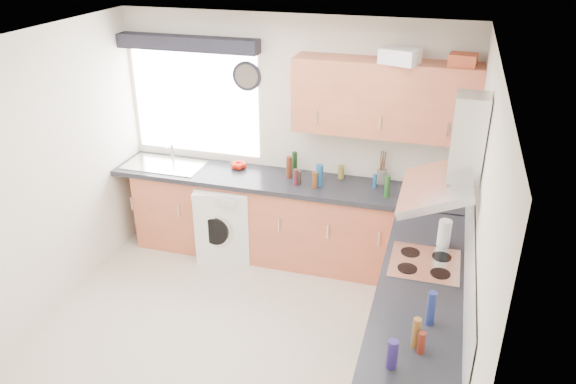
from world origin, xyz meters
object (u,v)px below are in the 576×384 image
(extractor_hood, at_px, (452,161))
(upper_cabinets, at_px, (384,98))
(oven, at_px, (418,315))
(washing_machine, at_px, (225,219))

(extractor_hood, relative_size, upper_cabinets, 0.46)
(oven, xyz_separation_m, washing_machine, (-2.11, 1.10, -0.02))
(upper_cabinets, bearing_deg, oven, -67.46)
(extractor_hood, relative_size, washing_machine, 0.95)
(upper_cabinets, relative_size, washing_machine, 2.08)
(oven, relative_size, washing_machine, 1.04)
(oven, xyz_separation_m, extractor_hood, (0.10, -0.00, 1.34))
(oven, relative_size, upper_cabinets, 0.50)
(oven, distance_m, extractor_hood, 1.35)
(washing_machine, bearing_deg, extractor_hood, -40.74)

